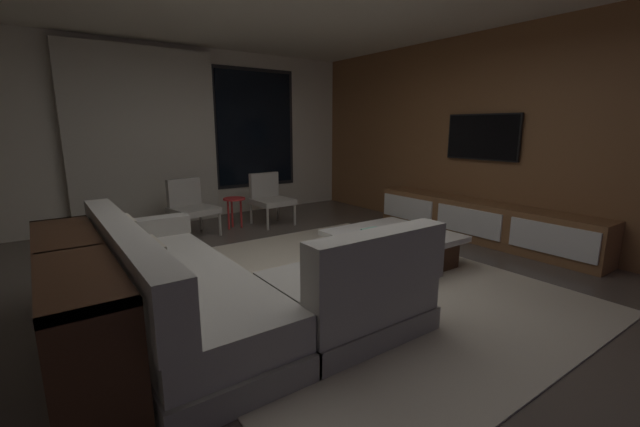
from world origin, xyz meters
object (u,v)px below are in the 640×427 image
coffee_table (392,248)px  media_console (481,222)px  accent_chair_near_window (269,196)px  side_stool (234,204)px  accent_chair_by_curtain (190,204)px  mounted_tv (482,137)px  sectional_couch (221,289)px  book_stack_on_coffee_table (373,231)px  console_table_behind_couch (76,297)px

coffee_table → media_console: bearing=-0.0°
accent_chair_near_window → side_stool: 0.58m
accent_chair_by_curtain → mounted_tv: (3.19, -2.33, 0.92)m
sectional_couch → book_stack_on_coffee_table: bearing=10.2°
accent_chair_near_window → mounted_tv: bearing=-49.2°
coffee_table → accent_chair_near_window: size_ratio=1.49×
console_table_behind_couch → book_stack_on_coffee_table: bearing=4.2°
accent_chair_by_curtain → side_stool: bearing=-1.8°
coffee_table → console_table_behind_couch: (-2.96, -0.09, 0.22)m
coffee_table → accent_chair_near_window: (-0.15, 2.48, 0.25)m
accent_chair_near_window → media_console: bearing=-54.2°
coffee_table → book_stack_on_coffee_table: bearing=147.4°
media_console → mounted_tv: (0.18, 0.20, 1.10)m
accent_chair_by_curtain → media_console: bearing=-40.1°
coffee_table → side_stool: bearing=106.2°
sectional_couch → book_stack_on_coffee_table: sectional_couch is taller
accent_chair_near_window → accent_chair_by_curtain: (-1.21, 0.04, 0.00)m
side_stool → book_stack_on_coffee_table: bearing=-77.1°
accent_chair_by_curtain → mounted_tv: size_ratio=0.75×
accent_chair_near_window → side_stool: accent_chair_near_window is taller
console_table_behind_couch → accent_chair_near_window: bearing=42.5°
coffee_table → media_console: size_ratio=0.37×
accent_chair_by_curtain → mounted_tv: mounted_tv is taller
accent_chair_near_window → console_table_behind_couch: size_ratio=0.37×
sectional_couch → accent_chair_near_window: sectional_couch is taller
media_console → mounted_tv: 1.13m
book_stack_on_coffee_table → accent_chair_by_curtain: size_ratio=0.33×
coffee_table → book_stack_on_coffee_table: 0.29m
sectional_couch → accent_chair_by_curtain: size_ratio=3.21×
coffee_table → side_stool: 2.62m
side_stool → media_console: 3.45m
book_stack_on_coffee_table → mounted_tv: size_ratio=0.25×
sectional_couch → console_table_behind_couch: bearing=171.7°
sectional_couch → accent_chair_near_window: (1.89, 2.70, 0.14)m
side_stool → console_table_behind_couch: 3.42m
book_stack_on_coffee_table → accent_chair_by_curtain: accent_chair_by_curtain is taller
book_stack_on_coffee_table → side_stool: bearing=102.9°
sectional_couch → console_table_behind_couch: (-0.91, 0.13, 0.12)m
sectional_couch → coffee_table: size_ratio=2.16×
mounted_tv → console_table_behind_couch: 4.88m
accent_chair_near_window → side_stool: bearing=177.6°
side_stool → media_console: media_console is taller
sectional_couch → side_stool: sectional_couch is taller
coffee_table → side_stool: (-0.73, 2.51, 0.19)m
sectional_couch → media_console: (3.69, 0.22, -0.04)m
coffee_table → book_stack_on_coffee_table: book_stack_on_coffee_table is taller
side_stool → mounted_tv: 3.58m
coffee_table → console_table_behind_couch: bearing=-178.3°
sectional_couch → coffee_table: bearing=6.1°
console_table_behind_couch → accent_chair_by_curtain: bearing=58.7°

